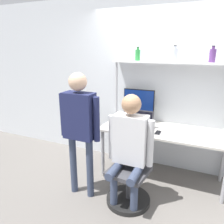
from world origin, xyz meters
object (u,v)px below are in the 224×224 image
object	(u,v)px
laptop	(140,124)
monitor	(139,104)
cell_phone	(158,133)
person_standing	(79,121)
bottle_green	(138,55)
office_chair	(130,181)
person_seated	(129,142)
bottle_purple	(212,55)
bottle_clear	(175,55)

from	to	relation	value
laptop	monitor	bearing A→B (deg)	113.34
cell_phone	person_standing	distance (m)	1.12
cell_phone	bottle_green	size ratio (longest dim) A/B	0.75
monitor	person_standing	bearing A→B (deg)	-112.40
office_chair	cell_phone	bearing A→B (deg)	69.57
person_seated	monitor	bearing A→B (deg)	101.24
monitor	laptop	distance (m)	0.39
bottle_purple	bottle_clear	bearing A→B (deg)	180.00
bottle_green	bottle_purple	xyz separation A→B (m)	(1.02, -0.00, 0.01)
person_standing	cell_phone	bearing A→B (deg)	38.91
office_chair	person_seated	bearing A→B (deg)	-96.88
bottle_clear	monitor	bearing A→B (deg)	179.75
bottle_green	bottle_purple	size ratio (longest dim) A/B	0.94
person_standing	bottle_green	distance (m)	1.36
laptop	person_standing	distance (m)	0.97
monitor	cell_phone	size ratio (longest dim) A/B	3.47
person_standing	bottle_clear	world-z (taller)	bottle_clear
office_chair	bottle_clear	world-z (taller)	bottle_clear
cell_phone	person_seated	size ratio (longest dim) A/B	0.11
cell_phone	laptop	bearing A→B (deg)	163.31
office_chair	person_standing	world-z (taller)	person_standing
office_chair	bottle_green	xyz separation A→B (m)	(-0.24, 0.93, 1.52)
person_seated	bottle_clear	size ratio (longest dim) A/B	6.39
office_chair	bottle_clear	size ratio (longest dim) A/B	4.18
laptop	bottle_green	xyz separation A→B (m)	(-0.17, 0.29, 0.97)
bottle_green	bottle_clear	world-z (taller)	bottle_clear
person_seated	bottle_green	bearing A→B (deg)	103.50
monitor	person_seated	distance (m)	1.02
cell_phone	person_standing	size ratio (longest dim) A/B	0.09
bottle_purple	laptop	bearing A→B (deg)	-161.19
office_chair	bottle_green	world-z (taller)	bottle_green
monitor	bottle_purple	world-z (taller)	bottle_purple
monitor	bottle_purple	bearing A→B (deg)	-0.13
monitor	person_seated	world-z (taller)	person_seated
person_standing	office_chair	bearing A→B (deg)	11.03
person_seated	bottle_purple	world-z (taller)	bottle_purple
person_seated	bottle_purple	xyz separation A→B (m)	(0.79, 0.98, 0.98)
laptop	cell_phone	world-z (taller)	laptop
office_chair	bottle_purple	bearing A→B (deg)	50.05
laptop	person_seated	distance (m)	0.69
office_chair	person_seated	distance (m)	0.55
cell_phone	bottle_purple	size ratio (longest dim) A/B	0.70
monitor	person_standing	size ratio (longest dim) A/B	0.32
laptop	bottle_purple	size ratio (longest dim) A/B	1.65
laptop	cell_phone	bearing A→B (deg)	-16.69
monitor	bottle_green	size ratio (longest dim) A/B	2.59
monitor	person_seated	xyz separation A→B (m)	(0.19, -0.98, -0.22)
monitor	laptop	world-z (taller)	monitor
laptop	person_seated	world-z (taller)	person_seated
bottle_clear	bottle_purple	bearing A→B (deg)	0.00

